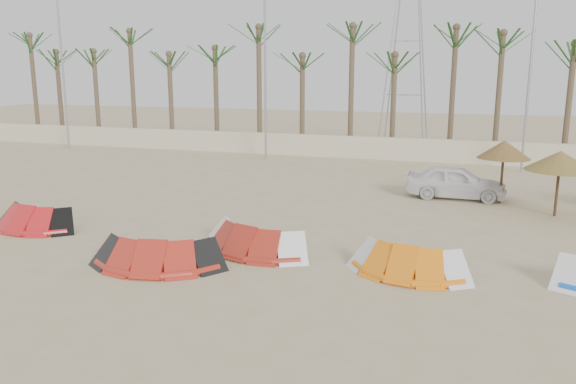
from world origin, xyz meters
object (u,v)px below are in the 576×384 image
(kite_red_right, at_px, (256,235))
(kite_orange, at_px, (409,257))
(kite_red_mid, at_px, (163,249))
(parasol_left, at_px, (504,150))
(car, at_px, (456,182))
(kite_red_left, at_px, (39,215))
(parasol_mid, at_px, (560,161))

(kite_red_right, bearing_deg, kite_orange, -6.64)
(kite_red_mid, bearing_deg, kite_red_right, 46.19)
(kite_red_right, height_order, parasol_left, parasol_left)
(kite_red_mid, relative_size, car, 0.95)
(kite_red_left, xyz_separation_m, parasol_left, (14.69, 8.58, 1.70))
(kite_red_left, relative_size, parasol_left, 1.28)
(parasol_mid, bearing_deg, kite_red_mid, -140.12)
(kite_orange, bearing_deg, kite_red_right, 173.36)
(kite_red_mid, distance_m, kite_red_right, 2.76)
(parasol_left, bearing_deg, car, 169.41)
(kite_red_right, distance_m, parasol_mid, 11.30)
(kite_red_left, relative_size, car, 0.81)
(parasol_mid, bearing_deg, kite_red_right, -141.67)
(parasol_mid, bearing_deg, parasol_left, 139.06)
(parasol_left, bearing_deg, kite_red_mid, -130.29)
(parasol_left, bearing_deg, kite_red_left, -149.70)
(kite_red_right, bearing_deg, car, 59.18)
(kite_red_mid, bearing_deg, car, 56.44)
(kite_red_mid, height_order, kite_red_right, same)
(parasol_left, xyz_separation_m, parasol_mid, (1.80, -1.56, -0.12))
(kite_red_mid, distance_m, parasol_left, 13.85)
(kite_red_mid, height_order, kite_orange, same)
(kite_red_left, bearing_deg, parasol_left, 30.30)
(kite_red_mid, distance_m, parasol_mid, 14.01)
(parasol_left, bearing_deg, parasol_mid, -40.94)
(kite_red_left, height_order, kite_red_right, same)
(kite_red_left, distance_m, kite_orange, 12.15)
(kite_orange, height_order, parasol_left, parasol_left)
(kite_red_right, relative_size, car, 0.97)
(kite_red_right, relative_size, kite_orange, 1.17)
(kite_red_left, relative_size, kite_red_right, 0.83)
(kite_red_right, relative_size, parasol_mid, 1.59)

